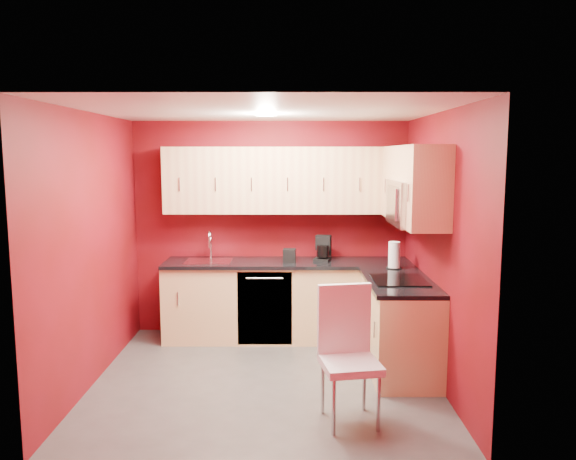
{
  "coord_description": "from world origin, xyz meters",
  "views": [
    {
      "loc": [
        0.22,
        -5.09,
        2.11
      ],
      "look_at": [
        0.21,
        0.55,
        1.35
      ],
      "focal_mm": 35.0,
      "sensor_mm": 36.0,
      "label": 1
    }
  ],
  "objects_px": {
    "microwave": "(413,203)",
    "napkin_holder": "(289,256)",
    "coffee_maker": "(322,248)",
    "dining_chair": "(350,357)",
    "sink": "(209,258)",
    "paper_towel": "(394,255)"
  },
  "relations": [
    {
      "from": "napkin_holder",
      "to": "sink",
      "type": "bearing_deg",
      "value": 175.01
    },
    {
      "from": "sink",
      "to": "dining_chair",
      "type": "relative_size",
      "value": 0.48
    },
    {
      "from": "dining_chair",
      "to": "sink",
      "type": "bearing_deg",
      "value": 114.67
    },
    {
      "from": "napkin_holder",
      "to": "dining_chair",
      "type": "bearing_deg",
      "value": -76.42
    },
    {
      "from": "napkin_holder",
      "to": "dining_chair",
      "type": "relative_size",
      "value": 0.14
    },
    {
      "from": "sink",
      "to": "dining_chair",
      "type": "bearing_deg",
      "value": -55.85
    },
    {
      "from": "coffee_maker",
      "to": "dining_chair",
      "type": "xyz_separation_m",
      "value": [
        0.1,
        -2.09,
        -0.51
      ]
    },
    {
      "from": "microwave",
      "to": "napkin_holder",
      "type": "distance_m",
      "value": 1.64
    },
    {
      "from": "sink",
      "to": "coffee_maker",
      "type": "bearing_deg",
      "value": 1.09
    },
    {
      "from": "paper_towel",
      "to": "dining_chair",
      "type": "bearing_deg",
      "value": -111.1
    },
    {
      "from": "microwave",
      "to": "paper_towel",
      "type": "distance_m",
      "value": 0.85
    },
    {
      "from": "microwave",
      "to": "sink",
      "type": "height_order",
      "value": "microwave"
    },
    {
      "from": "coffee_maker",
      "to": "paper_towel",
      "type": "xyz_separation_m",
      "value": [
        0.74,
        -0.44,
        0.0
      ]
    },
    {
      "from": "coffee_maker",
      "to": "microwave",
      "type": "bearing_deg",
      "value": -37.17
    },
    {
      "from": "microwave",
      "to": "dining_chair",
      "type": "bearing_deg",
      "value": -123.2
    },
    {
      "from": "coffee_maker",
      "to": "sink",
      "type": "bearing_deg",
      "value": -163.84
    },
    {
      "from": "microwave",
      "to": "paper_towel",
      "type": "xyz_separation_m",
      "value": [
        -0.06,
        0.59,
        -0.61
      ]
    },
    {
      "from": "coffee_maker",
      "to": "dining_chair",
      "type": "distance_m",
      "value": 2.15
    },
    {
      "from": "coffee_maker",
      "to": "dining_chair",
      "type": "height_order",
      "value": "coffee_maker"
    },
    {
      "from": "sink",
      "to": "paper_towel",
      "type": "xyz_separation_m",
      "value": [
        2.04,
        -0.41,
        0.11
      ]
    },
    {
      "from": "coffee_maker",
      "to": "dining_chair",
      "type": "bearing_deg",
      "value": -72.13
    },
    {
      "from": "sink",
      "to": "napkin_holder",
      "type": "distance_m",
      "value": 0.93
    }
  ]
}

